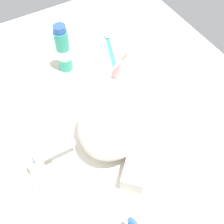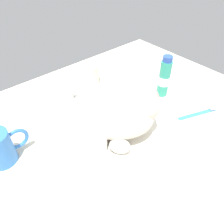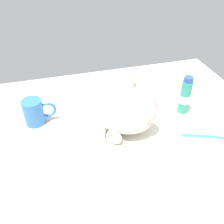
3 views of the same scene
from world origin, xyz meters
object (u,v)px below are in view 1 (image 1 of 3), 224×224
at_px(rinse_cup, 2,132).
at_px(toothbrush, 110,47).
at_px(toothpaste_bottle, 63,50).
at_px(cat, 121,111).
at_px(faucet, 42,161).

distance_m(rinse_cup, toothbrush, 0.41).
bearing_deg(toothpaste_bottle, rinse_cup, 122.79).
bearing_deg(toothpaste_bottle, toothbrush, -86.56).
bearing_deg(toothbrush, cat, 155.24).
bearing_deg(rinse_cup, toothbrush, -67.67).
xyz_separation_m(rinse_cup, toothpaste_bottle, (0.15, -0.23, 0.03)).
bearing_deg(rinse_cup, cat, -112.97).
bearing_deg(toothpaste_bottle, faucet, 145.98).
relative_size(faucet, rinse_cup, 1.76).
bearing_deg(faucet, toothpaste_bottle, -34.02).
xyz_separation_m(rinse_cup, toothbrush, (0.15, -0.38, -0.03)).
relative_size(faucet, toothpaste_bottle, 0.86).
height_order(rinse_cup, toothpaste_bottle, toothpaste_bottle).
distance_m(rinse_cup, toothpaste_bottle, 0.27).
xyz_separation_m(faucet, rinse_cup, (0.11, 0.05, 0.01)).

